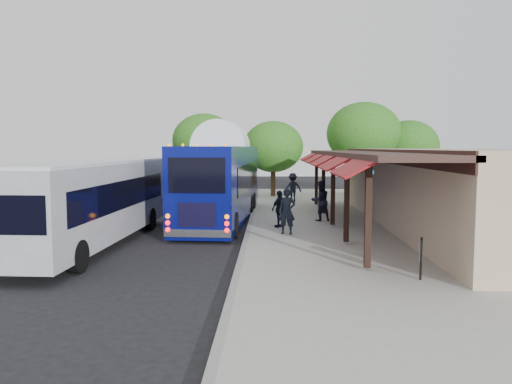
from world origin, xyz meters
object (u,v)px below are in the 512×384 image
(coach_bus, at_px, (221,178))
(sign_board, at_px, (421,252))
(ped_d, at_px, (293,187))
(city_bus, at_px, (92,199))
(ped_c, at_px, (280,209))
(ped_b, at_px, (320,201))
(ped_a, at_px, (287,211))

(coach_bus, height_order, sign_board, coach_bus)
(ped_d, distance_m, sign_board, 19.17)
(ped_d, height_order, sign_board, ped_d)
(city_bus, distance_m, ped_c, 7.95)
(ped_c, relative_size, ped_d, 0.87)
(city_bus, relative_size, ped_d, 6.37)
(ped_b, distance_m, ped_c, 2.80)
(ped_a, relative_size, ped_b, 0.96)
(city_bus, xyz_separation_m, ped_a, (7.35, 1.75, -0.67))
(ped_a, bearing_deg, ped_c, 111.48)
(ped_c, bearing_deg, sign_board, 69.03)
(ped_a, bearing_deg, ped_b, 78.44)
(coach_bus, relative_size, ped_d, 6.72)
(city_bus, bearing_deg, coach_bus, 58.42)
(ped_b, distance_m, ped_d, 8.39)
(coach_bus, xyz_separation_m, ped_b, (4.85, -0.89, -1.02))
(ped_a, relative_size, sign_board, 1.68)
(coach_bus, relative_size, ped_c, 7.71)
(ped_a, distance_m, ped_d, 12.09)
(coach_bus, height_order, ped_d, coach_bus)
(ped_c, relative_size, sign_board, 1.46)
(coach_bus, relative_size, sign_board, 11.26)
(ped_c, xyz_separation_m, ped_d, (1.02, 10.31, 0.12))
(coach_bus, xyz_separation_m, sign_board, (6.46, -11.56, -1.24))
(ped_d, relative_size, sign_board, 1.68)
(city_bus, height_order, sign_board, city_bus)
(city_bus, distance_m, ped_d, 16.04)
(sign_board, bearing_deg, ped_a, 134.49)
(ped_d, bearing_deg, sign_board, 84.56)
(ped_b, distance_m, sign_board, 10.79)
(ped_b, bearing_deg, ped_c, 27.82)
(city_bus, height_order, ped_d, city_bus)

